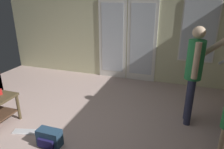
{
  "coord_description": "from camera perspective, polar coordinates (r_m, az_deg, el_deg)",
  "views": [
    {
      "loc": [
        1.55,
        -2.38,
        2.0
      ],
      "look_at": [
        0.69,
        0.18,
        0.99
      ],
      "focal_mm": 33.01,
      "sensor_mm": 36.0,
      "label": 1
    }
  ],
  "objects": [
    {
      "name": "cup_by_laptop",
      "position": [
        3.88,
        -28.65,
        -4.25
      ],
      "size": [
        0.07,
        0.07,
        0.09
      ],
      "primitive_type": "cylinder",
      "color": "red",
      "rests_on": "coffee_table"
    },
    {
      "name": "person_adult",
      "position": [
        3.47,
        21.96,
        1.67
      ],
      "size": [
        0.61,
        0.45,
        1.62
      ],
      "color": "#303450",
      "rests_on": "ground_plane"
    },
    {
      "name": "loose_keyboard",
      "position": [
        3.64,
        -22.49,
        -14.43
      ],
      "size": [
        0.46,
        0.24,
        0.02
      ],
      "color": "white",
      "rests_on": "ground_plane"
    },
    {
      "name": "wall_back_with_doors",
      "position": [
        5.24,
        2.04,
        12.05
      ],
      "size": [
        6.25,
        0.09,
        2.53
      ],
      "color": "beige",
      "rests_on": "ground_plane"
    },
    {
      "name": "backpack",
      "position": [
        3.2,
        -16.97,
        -16.49
      ],
      "size": [
        0.35,
        0.21,
        0.25
      ],
      "color": "navy",
      "rests_on": "ground_plane"
    },
    {
      "name": "ground_plane",
      "position": [
        3.48,
        -12.33,
        -15.33
      ],
      "size": [
        6.25,
        5.26,
        0.02
      ],
      "primitive_type": "cube",
      "color": "#B99E96"
    }
  ]
}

